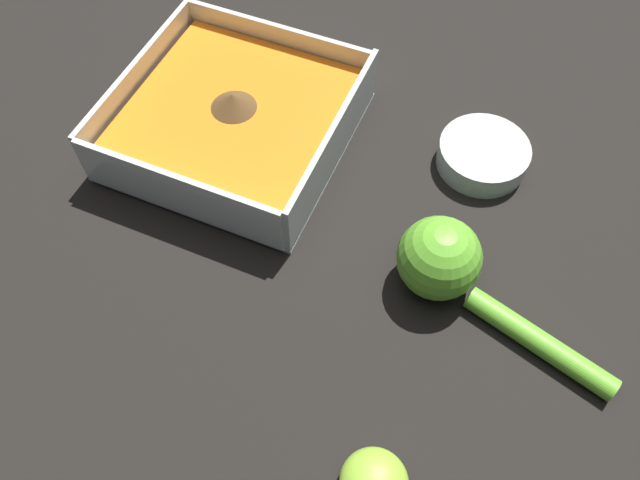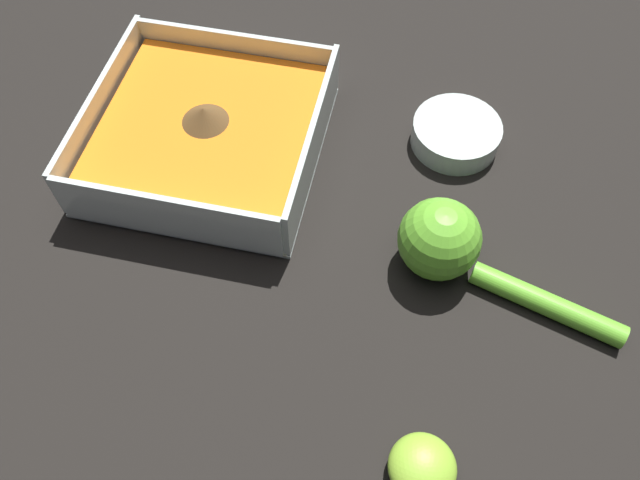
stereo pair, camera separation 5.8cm
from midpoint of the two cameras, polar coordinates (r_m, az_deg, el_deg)
ground_plane at (r=0.69m, az=-2.84°, el=8.57°), size 4.00×4.00×0.00m
square_dish at (r=0.68m, az=-5.39°, el=10.43°), size 0.23×0.23×0.07m
spice_bowl at (r=0.69m, az=17.00°, el=7.22°), size 0.10×0.10×0.03m
lemon_squeezer at (r=0.58m, az=14.72°, el=-2.75°), size 0.10×0.22×0.08m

